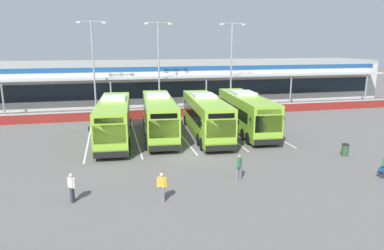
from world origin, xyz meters
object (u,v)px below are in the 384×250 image
(coach_bus_left_centre, at_px, (159,117))
(lamp_post_centre, at_px, (159,62))
(lamp_post_east, at_px, (231,61))
(litter_bin, at_px, (345,150))
(coach_bus_leftmost, at_px, (114,120))
(pedestrian_child, at_px, (72,187))
(coach_bus_centre, at_px, (206,117))
(coach_bus_right_centre, at_px, (246,113))
(lamp_post_west, at_px, (93,63))
(pedestrian_near_bin, at_px, (239,166))
(pedestrian_in_dark_coat, at_px, (162,186))

(coach_bus_left_centre, height_order, lamp_post_centre, lamp_post_centre)
(lamp_post_east, bearing_deg, litter_bin, -83.48)
(coach_bus_leftmost, relative_size, litter_bin, 13.22)
(lamp_post_east, bearing_deg, lamp_post_centre, 176.73)
(lamp_post_centre, bearing_deg, pedestrian_child, -108.77)
(coach_bus_centre, height_order, coach_bus_right_centre, same)
(pedestrian_child, bearing_deg, litter_bin, 10.65)
(lamp_post_west, xyz_separation_m, litter_bin, (18.96, -20.02, -5.82))
(coach_bus_leftmost, distance_m, coach_bus_left_centre, 4.11)
(coach_bus_leftmost, xyz_separation_m, coach_bus_centre, (8.29, -0.23, 0.00))
(coach_bus_right_centre, distance_m, lamp_post_west, 18.67)
(coach_bus_centre, bearing_deg, lamp_post_east, 60.42)
(pedestrian_child, distance_m, lamp_post_east, 29.66)
(pedestrian_near_bin, height_order, litter_bin, pedestrian_near_bin)
(pedestrian_near_bin, distance_m, litter_bin, 10.00)
(coach_bus_leftmost, distance_m, lamp_post_east, 19.04)
(pedestrian_in_dark_coat, height_order, pedestrian_near_bin, same)
(coach_bus_right_centre, distance_m, litter_bin, 10.27)
(coach_bus_left_centre, height_order, lamp_post_east, lamp_post_east)
(lamp_post_centre, relative_size, lamp_post_east, 1.00)
(lamp_post_centre, xyz_separation_m, lamp_post_east, (9.09, -0.52, 0.00))
(coach_bus_left_centre, bearing_deg, coach_bus_centre, -12.46)
(lamp_post_east, bearing_deg, pedestrian_child, -126.28)
(pedestrian_in_dark_coat, relative_size, lamp_post_west, 0.15)
(coach_bus_left_centre, distance_m, coach_bus_right_centre, 8.51)
(coach_bus_right_centre, xyz_separation_m, pedestrian_near_bin, (-5.16, -11.81, -0.91))
(coach_bus_centre, distance_m, litter_bin, 12.22)
(coach_bus_centre, xyz_separation_m, pedestrian_in_dark_coat, (-6.08, -13.14, -0.91))
(coach_bus_right_centre, bearing_deg, pedestrian_near_bin, -113.59)
(coach_bus_centre, relative_size, pedestrian_child, 7.59)
(coach_bus_centre, height_order, pedestrian_near_bin, coach_bus_centre)
(coach_bus_leftmost, xyz_separation_m, pedestrian_near_bin, (7.39, -11.34, -0.91))
(litter_bin, bearing_deg, lamp_post_east, 96.52)
(litter_bin, bearing_deg, coach_bus_right_centre, 116.04)
(coach_bus_left_centre, height_order, coach_bus_right_centre, same)
(coach_bus_leftmost, xyz_separation_m, pedestrian_child, (-2.50, -12.35, -0.91))
(coach_bus_right_centre, bearing_deg, coach_bus_left_centre, 178.46)
(coach_bus_leftmost, relative_size, coach_bus_left_centre, 1.00)
(lamp_post_west, bearing_deg, pedestrian_child, -91.36)
(pedestrian_child, xyz_separation_m, lamp_post_centre, (8.17, 24.02, 5.42))
(coach_bus_right_centre, bearing_deg, pedestrian_child, -139.58)
(coach_bus_centre, distance_m, lamp_post_east, 13.85)
(litter_bin, bearing_deg, coach_bus_centre, 135.97)
(lamp_post_east, bearing_deg, coach_bus_left_centre, -135.68)
(pedestrian_near_bin, bearing_deg, lamp_post_centre, 94.29)
(pedestrian_near_bin, relative_size, lamp_post_centre, 0.15)
(coach_bus_leftmost, height_order, pedestrian_in_dark_coat, coach_bus_leftmost)
(lamp_post_centre, bearing_deg, litter_bin, -60.84)
(pedestrian_near_bin, xyz_separation_m, lamp_post_centre, (-1.73, 23.02, 5.42))
(coach_bus_leftmost, relative_size, lamp_post_west, 1.12)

